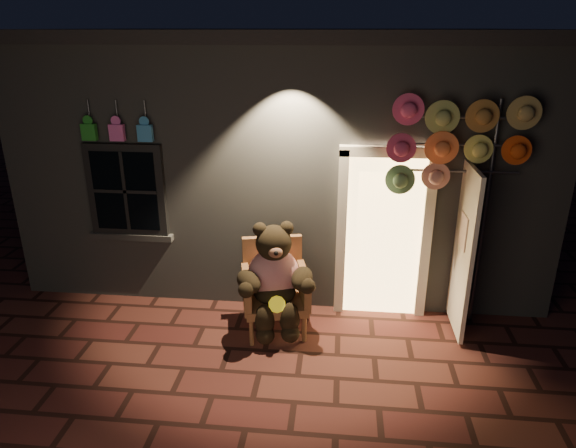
# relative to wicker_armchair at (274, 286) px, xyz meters

# --- Properties ---
(ground) EXTENTS (60.00, 60.00, 0.00)m
(ground) POSITION_rel_wicker_armchair_xyz_m (-0.05, -0.96, -0.55)
(ground) COLOR #4F251E
(ground) RESTS_ON ground
(shop_building) EXTENTS (7.30, 5.95, 3.51)m
(shop_building) POSITION_rel_wicker_armchair_xyz_m (-0.04, 3.03, 1.18)
(shop_building) COLOR slate
(shop_building) RESTS_ON ground
(wicker_armchair) EXTENTS (0.89, 0.84, 1.11)m
(wicker_armchair) POSITION_rel_wicker_armchair_xyz_m (0.00, 0.00, 0.00)
(wicker_armchair) COLOR brown
(wicker_armchair) RESTS_ON ground
(teddy_bear) EXTENTS (0.96, 0.84, 1.36)m
(teddy_bear) POSITION_rel_wicker_armchair_xyz_m (0.02, -0.14, 0.17)
(teddy_bear) COLOR #AD1219
(teddy_bear) RESTS_ON ground
(hat_rack) EXTENTS (1.57, 0.22, 2.78)m
(hat_rack) POSITION_rel_wicker_armchair_xyz_m (2.01, 0.32, 1.73)
(hat_rack) COLOR #59595E
(hat_rack) RESTS_ON ground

